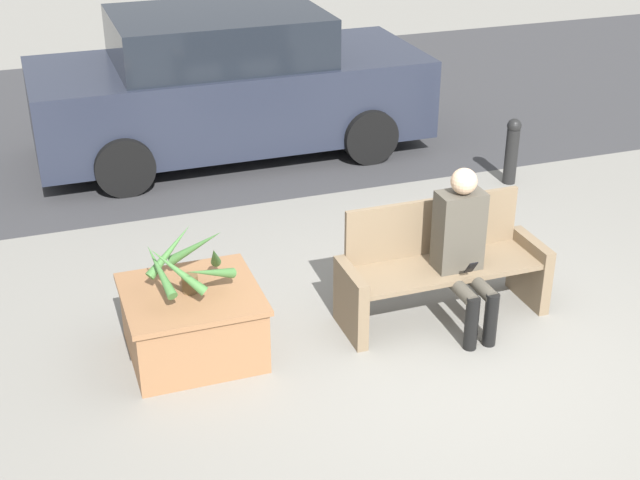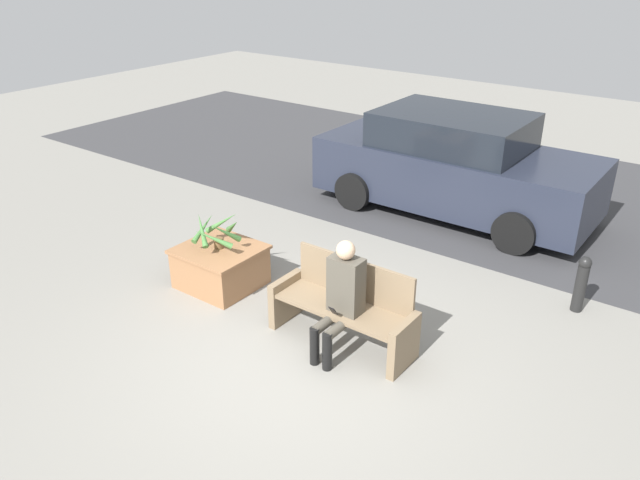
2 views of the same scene
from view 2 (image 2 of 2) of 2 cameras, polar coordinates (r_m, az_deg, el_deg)
name	(u,v)px [view 2 (image 2 of 2)]	position (r m, az deg, el deg)	size (l,w,h in m)	color
ground_plane	(296,362)	(6.74, -2.17, -11.08)	(30.00, 30.00, 0.00)	gray
road_surface	(512,192)	(11.65, 17.13, 4.22)	(20.00, 6.00, 0.01)	#38383A
bench	(345,307)	(6.85, 2.29, -6.12)	(1.66, 0.54, 0.93)	#7A664C
person_seated	(341,295)	(6.54, 1.95, -5.00)	(0.36, 0.61, 1.29)	#4C473D
planter_box	(220,265)	(8.09, -9.09, -2.28)	(0.99, 0.93, 0.53)	#936642
potted_plant	(217,231)	(7.87, -9.42, 0.83)	(0.65, 0.66, 0.46)	brown
parked_car	(455,165)	(10.30, 12.20, 6.71)	(4.41, 1.98, 1.63)	#232838
bollard_post	(581,282)	(8.02, 22.78, -3.59)	(0.15, 0.15, 0.72)	black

